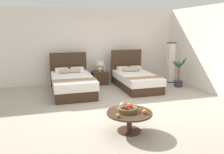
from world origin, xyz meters
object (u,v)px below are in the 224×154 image
(bed_near_corner, at_px, (135,80))
(fruit_bowl, at_px, (126,108))
(table_lamp, at_px, (100,65))
(bed_near_window, at_px, (72,83))
(nightstand, at_px, (100,78))
(vase, at_px, (104,69))
(potted_palm, at_px, (179,78))
(coffee_table, at_px, (129,117))
(loose_apple, at_px, (118,115))
(loose_orange, at_px, (145,111))
(floor_lamp_corner, at_px, (171,63))

(bed_near_corner, distance_m, fruit_bowl, 3.43)
(table_lamp, bearing_deg, bed_near_window, -140.73)
(bed_near_corner, distance_m, nightstand, 1.36)
(vase, height_order, potted_palm, potted_palm)
(fruit_bowl, xyz_separation_m, potted_palm, (2.95, 2.86, -0.15))
(bed_near_window, bearing_deg, coffee_table, -76.64)
(bed_near_corner, bearing_deg, bed_near_window, -179.75)
(nightstand, xyz_separation_m, potted_palm, (2.56, -1.12, 0.08))
(loose_apple, distance_m, loose_orange, 0.55)
(bed_near_window, distance_m, potted_palm, 3.67)
(loose_apple, bearing_deg, table_lamp, 81.33)
(bed_near_corner, bearing_deg, vase, 136.60)
(nightstand, height_order, fruit_bowl, fruit_bowl)
(bed_near_corner, relative_size, loose_apple, 28.74)
(table_lamp, height_order, fruit_bowl, table_lamp)
(nightstand, relative_size, coffee_table, 0.59)
(floor_lamp_corner, bearing_deg, potted_palm, -95.99)
(bed_near_window, xyz_separation_m, floor_lamp_corner, (3.73, 0.47, 0.43))
(bed_near_corner, distance_m, potted_palm, 1.54)
(bed_near_window, bearing_deg, vase, 33.70)
(nightstand, height_order, vase, vase)
(nightstand, xyz_separation_m, vase, (0.16, -0.04, 0.34))
(nightstand, xyz_separation_m, coffee_table, (-0.35, -4.04, 0.08))
(nightstand, bearing_deg, table_lamp, 90.00)
(potted_palm, bearing_deg, nightstand, 156.28)
(fruit_bowl, relative_size, loose_apple, 5.81)
(bed_near_corner, xyz_separation_m, coffee_table, (-1.39, -3.17, 0.02))
(nightstand, height_order, potted_palm, potted_palm)
(bed_near_window, distance_m, bed_near_corner, 2.14)
(bed_near_window, bearing_deg, table_lamp, 39.27)
(potted_palm, bearing_deg, bed_near_window, 176.23)
(fruit_bowl, distance_m, loose_apple, 0.36)
(bed_near_window, bearing_deg, potted_palm, -3.77)
(table_lamp, relative_size, potted_palm, 0.37)
(vase, distance_m, loose_apple, 4.27)
(vase, bearing_deg, coffee_table, -97.31)
(potted_palm, bearing_deg, vase, 155.68)
(potted_palm, bearing_deg, loose_apple, -135.89)
(bed_near_corner, bearing_deg, nightstand, 140.00)
(vase, distance_m, loose_orange, 4.17)
(table_lamp, height_order, loose_orange, table_lamp)
(vase, bearing_deg, fruit_bowl, -98.03)
(bed_near_corner, relative_size, vase, 10.30)
(bed_near_corner, distance_m, table_lamp, 1.43)
(fruit_bowl, bearing_deg, loose_apple, -135.24)
(table_lamp, relative_size, loose_apple, 5.21)
(bed_near_window, height_order, table_lamp, bed_near_window)
(bed_near_window, bearing_deg, loose_apple, -82.26)
(table_lamp, bearing_deg, floor_lamp_corner, -9.34)
(coffee_table, relative_size, floor_lamp_corner, 0.60)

